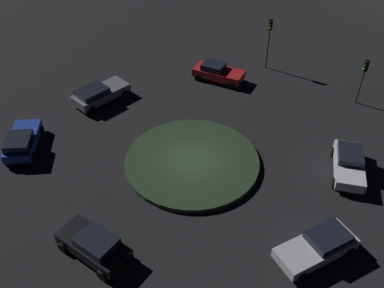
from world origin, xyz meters
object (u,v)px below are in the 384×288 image
(car_silver, at_px, (318,246))
(car_blue, at_px, (22,141))
(car_white, at_px, (349,163))
(traffic_light_southeast, at_px, (269,34))
(car_red, at_px, (218,72))
(traffic_light_south, at_px, (364,73))
(car_grey, at_px, (99,93))
(car_black, at_px, (94,245))

(car_silver, height_order, car_blue, car_blue)
(car_white, height_order, traffic_light_southeast, traffic_light_southeast)
(car_red, xyz_separation_m, traffic_light_south, (-9.52, -6.07, 1.93))
(car_red, distance_m, car_silver, 18.34)
(car_grey, distance_m, traffic_light_southeast, 15.02)
(car_red, height_order, car_silver, car_red)
(car_white, distance_m, car_grey, 19.07)
(car_red, height_order, car_white, car_red)
(car_red, xyz_separation_m, car_black, (-9.13, 16.89, 0.05))
(car_silver, bearing_deg, car_white, -146.22)
(car_black, bearing_deg, traffic_light_southeast, -84.75)
(car_grey, xyz_separation_m, traffic_light_south, (-12.97, -15.45, 1.93))
(car_white, bearing_deg, car_grey, -101.84)
(car_silver, distance_m, traffic_light_southeast, 20.02)
(car_blue, bearing_deg, car_grey, -40.65)
(traffic_light_south, bearing_deg, car_silver, 37.18)
(car_silver, distance_m, car_black, 11.63)
(traffic_light_southeast, bearing_deg, car_red, -37.44)
(car_grey, xyz_separation_m, car_blue, (-1.88, 7.01, 0.01))
(car_black, bearing_deg, car_red, -76.55)
(car_grey, xyz_separation_m, car_silver, (-19.99, -1.46, -0.04))
(car_silver, xyz_separation_m, traffic_light_south, (7.01, -14.00, 1.97))
(car_white, height_order, car_grey, car_white)
(car_red, relative_size, car_white, 1.03)
(car_white, distance_m, traffic_light_southeast, 14.16)
(car_blue, height_order, traffic_light_southeast, traffic_light_southeast)
(traffic_light_south, bearing_deg, traffic_light_southeast, -70.08)
(car_grey, height_order, traffic_light_southeast, traffic_light_southeast)
(car_red, bearing_deg, car_grey, -134.91)
(car_grey, bearing_deg, car_white, -70.96)
(car_white, distance_m, car_blue, 21.58)
(car_silver, bearing_deg, traffic_light_south, -141.88)
(car_grey, height_order, car_silver, car_grey)
(car_silver, distance_m, car_blue, 19.99)
(car_black, height_order, car_blue, car_black)
(car_silver, bearing_deg, traffic_light_southeast, -117.93)
(car_grey, bearing_deg, car_silver, -92.03)
(car_black, relative_size, traffic_light_south, 1.15)
(car_grey, relative_size, car_black, 1.07)
(car_grey, bearing_deg, traffic_light_southeast, -24.43)
(car_white, relative_size, car_blue, 1.01)
(car_white, xyz_separation_m, car_blue, (15.37, 15.14, 0.01))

